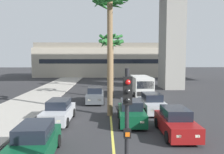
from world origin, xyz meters
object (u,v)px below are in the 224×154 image
Objects in this scene: car_queue_front at (152,103)px; palm_tree_mid_median at (111,52)px; car_queue_sixth at (34,143)px; car_queue_fifth at (176,122)px; traffic_light_median_near at (127,122)px; palm_tree_near_median at (111,43)px; car_queue_third at (59,112)px; car_queue_fourth at (95,95)px; palm_tree_far_median at (110,20)px; car_queue_second at (131,112)px; delivery_van at (141,86)px.

palm_tree_mid_median is at bearing 115.07° from car_queue_front.
palm_tree_mid_median reaches higher than car_queue_sixth.
car_queue_front and car_queue_fifth have the same top height.
car_queue_sixth is 0.99× the size of traffic_light_median_near.
palm_tree_near_median is 7.52m from palm_tree_mid_median.
car_queue_third is 1.00× the size of car_queue_fourth.
car_queue_fourth is at bearing 71.85° from car_queue_third.
car_queue_fifth is 0.98× the size of traffic_light_median_near.
car_queue_third is 10.39m from traffic_light_median_near.
car_queue_fifth is (5.20, -9.63, 0.00)m from car_queue_fourth.
traffic_light_median_near is (1.68, -16.21, 1.99)m from car_queue_fourth.
car_queue_sixth is 0.45× the size of palm_tree_far_median.
car_queue_fourth is 0.52× the size of palm_tree_near_median.
car_queue_front is at bearing 54.82° from car_queue_second.
car_queue_second is (-2.09, -2.96, 0.00)m from car_queue_front.
car_queue_fourth is (-4.96, 4.22, 0.00)m from car_queue_front.
palm_tree_mid_median is at bearing 56.79° from car_queue_fourth.
car_queue_second is at bearing -83.44° from palm_tree_mid_median.
traffic_light_median_near is at bearing -100.36° from delivery_van.
car_queue_third is 1.00× the size of car_queue_fifth.
traffic_light_median_near is 0.53× the size of palm_tree_near_median.
car_queue_sixth is (-7.04, -8.38, 0.00)m from car_queue_front.
car_queue_third is 0.79× the size of delivery_van.
delivery_van is 9.28m from palm_tree_near_median.
traffic_light_median_near is at bearing -118.14° from car_queue_fifth.
traffic_light_median_near is at bearing -43.72° from car_queue_sixth.
traffic_light_median_near is (3.91, -9.41, 1.99)m from car_queue_third.
car_queue_fourth is 16.41m from traffic_light_median_near.
car_queue_front is at bearing 74.73° from traffic_light_median_near.
car_queue_fifth is at bearing -80.26° from palm_tree_near_median.
car_queue_third is 12.54m from delivery_van.
car_queue_second and car_queue_fourth have the same top height.
car_queue_third and car_queue_fourth have the same top height.
car_queue_sixth is at bearing -99.40° from car_queue_fourth.
car_queue_fifth is at bearing -46.40° from car_queue_second.
car_queue_fifth is 8.80m from palm_tree_far_median.
palm_tree_far_median is (-0.40, -15.23, 0.67)m from palm_tree_near_median.
palm_tree_far_median is (3.65, 1.59, 6.61)m from car_queue_third.
car_queue_sixth is (-7.29, -2.97, 0.00)m from car_queue_fifth.
car_queue_fourth and car_queue_fifth have the same top height.
palm_tree_far_median reaches higher than palm_tree_mid_median.
palm_tree_far_median reaches higher than palm_tree_near_median.
car_queue_sixth is 10.52m from palm_tree_far_median.
car_queue_third is 0.99× the size of traffic_light_median_near.
palm_tree_mid_median is at bearing 67.23° from car_queue_third.
car_queue_second and car_queue_fifth have the same top height.
car_queue_fourth is 0.45× the size of palm_tree_far_median.
palm_tree_mid_median is 8.17m from palm_tree_far_median.
traffic_light_median_near is (-3.56, -19.47, 1.43)m from delivery_van.
car_queue_third is (-7.18, -2.57, 0.00)m from car_queue_front.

